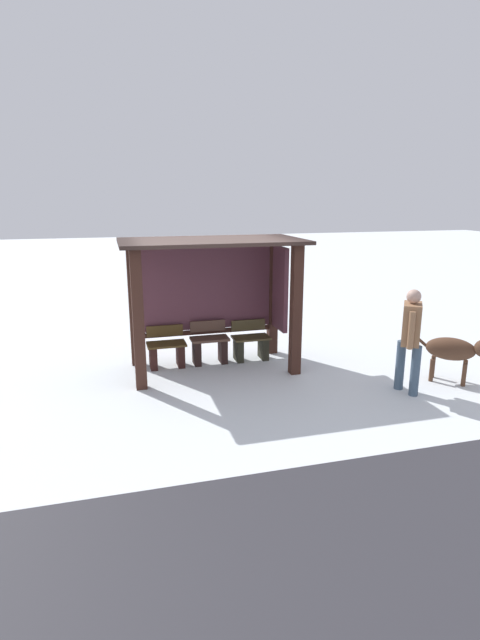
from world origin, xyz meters
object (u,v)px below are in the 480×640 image
object	(u,v)px
bench_right_inside	(251,344)
dog	(456,350)
person_walking	(411,333)
bench_left_inside	(167,351)
bus_shelter	(216,280)
bench_center_inside	(210,346)

from	to	relation	value
bench_right_inside	dog	xyz separation A→B (m)	(2.89, -2.02, 0.26)
person_walking	dog	xyz separation A→B (m)	(0.99, 0.16, -0.41)
bench_left_inside	bench_right_inside	world-z (taller)	same
bus_shelter	dog	xyz separation A→B (m)	(3.57, -1.90, -1.01)
bench_center_inside	person_walking	distance (m)	3.52
bench_center_inside	bench_right_inside	distance (m)	0.79
bench_right_inside	person_walking	bearing A→B (deg)	-48.76
bench_left_inside	dog	xyz separation A→B (m)	(4.47, -2.02, 0.26)
bench_left_inside	dog	distance (m)	4.91
bench_left_inside	bench_right_inside	size ratio (longest dim) A/B	1.00
bus_shelter	bench_right_inside	world-z (taller)	bus_shelter
bench_left_inside	bench_right_inside	distance (m)	1.58
person_walking	bus_shelter	bearing A→B (deg)	141.42
bus_shelter	person_walking	size ratio (longest dim) A/B	1.87
bus_shelter	bench_right_inside	distance (m)	1.45
bench_center_inside	dog	size ratio (longest dim) A/B	0.83
bench_center_inside	bench_right_inside	size ratio (longest dim) A/B	1.06
bench_center_inside	bench_right_inside	xyz separation A→B (m)	(0.79, 0.00, -0.03)
bus_shelter	bench_center_inside	bearing A→B (deg)	135.31
bench_right_inside	bus_shelter	bearing A→B (deg)	-170.70
bus_shelter	bench_left_inside	size ratio (longest dim) A/B	4.22
bus_shelter	bench_center_inside	xyz separation A→B (m)	(-0.11, 0.11, -1.24)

